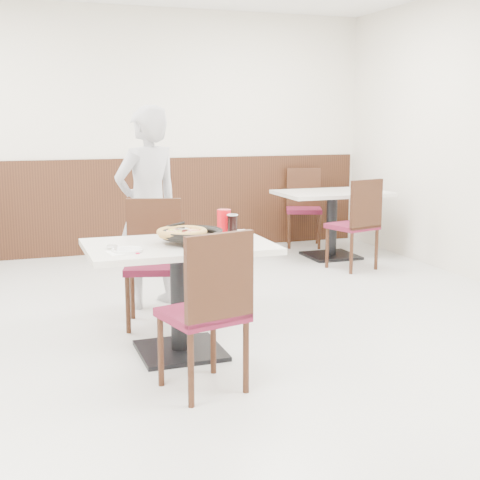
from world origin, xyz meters
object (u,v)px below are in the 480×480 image
object	(u,v)px
side_plate	(127,250)
bg_chair_right_far	(304,208)
pizza_pan	(192,237)
bg_chair_right_near	(352,224)
diner_person	(148,208)
cola_glass	(232,225)
pizza	(182,234)
main_table	(180,299)
chair_far	(153,264)
bg_table_right	(331,224)
chair_near	(202,310)
red_cup	(224,220)

from	to	relation	value
side_plate	bg_chair_right_far	world-z (taller)	bg_chair_right_far
pizza_pan	bg_chair_right_near	distance (m)	2.97
diner_person	bg_chair_right_near	distance (m)	2.41
cola_glass	pizza	bearing A→B (deg)	-150.29
main_table	pizza	size ratio (longest dim) A/B	4.00
side_plate	bg_chair_right_far	size ratio (longest dim) A/B	0.20
chair_far	pizza_pan	world-z (taller)	chair_far
main_table	bg_table_right	bearing A→B (deg)	46.35
chair_near	main_table	bearing A→B (deg)	73.41
red_cup	chair_near	bearing A→B (deg)	-114.49
pizza	bg_chair_right_far	world-z (taller)	bg_chair_right_far
pizza	bg_chair_right_far	bearing A→B (deg)	53.81
pizza	bg_chair_right_near	size ratio (longest dim) A/B	0.32
diner_person	bg_chair_right_far	size ratio (longest dim) A/B	1.75
side_plate	bg_chair_right_near	distance (m)	3.41
chair_far	red_cup	xyz separation A→B (m)	(0.46, -0.31, 0.35)
chair_far	diner_person	distance (m)	0.67
bg_table_right	pizza	bearing A→B (deg)	-133.31
main_table	chair_near	size ratio (longest dim) A/B	1.26
chair_far	bg_table_right	distance (m)	3.06
chair_far	cola_glass	size ratio (longest dim) A/B	7.31
chair_near	chair_far	world-z (taller)	same
main_table	bg_chair_right_near	distance (m)	3.01
cola_glass	bg_chair_right_near	world-z (taller)	bg_chair_right_near
chair_far	pizza	xyz separation A→B (m)	(0.06, -0.67, 0.34)
pizza_pan	bg_chair_right_far	world-z (taller)	bg_chair_right_far
red_cup	diner_person	world-z (taller)	diner_person
cola_glass	red_cup	distance (m)	0.12
bg_table_right	chair_far	bearing A→B (deg)	-142.74
chair_far	pizza_pan	size ratio (longest dim) A/B	2.47
red_cup	chair_far	bearing A→B (deg)	145.84
pizza_pan	bg_chair_right_near	bearing A→B (deg)	40.59
bg_chair_right_near	bg_table_right	bearing A→B (deg)	67.41
pizza	diner_person	distance (m)	1.24
main_table	cola_glass	world-z (taller)	cola_glass
cola_glass	bg_chair_right_near	size ratio (longest dim) A/B	0.14
chair_far	bg_table_right	world-z (taller)	chair_far
cola_glass	bg_table_right	size ratio (longest dim) A/B	0.11
pizza	red_cup	xyz separation A→B (m)	(0.40, 0.36, 0.02)
bg_chair_right_far	bg_table_right	bearing A→B (deg)	114.10
cola_glass	red_cup	xyz separation A→B (m)	(-0.03, 0.11, 0.02)
chair_far	side_plate	size ratio (longest dim) A/B	4.98
cola_glass	red_cup	world-z (taller)	red_cup
red_cup	diner_person	xyz separation A→B (m)	(-0.38, 0.88, 0.00)
pizza_pan	bg_table_right	distance (m)	3.46
side_plate	bg_chair_right_far	distance (m)	4.35
chair_near	bg_chair_right_near	distance (m)	3.46
red_cup	bg_table_right	xyz separation A→B (m)	(1.97, 2.16, -0.45)
pizza_pan	diner_person	xyz separation A→B (m)	(-0.04, 1.25, 0.04)
side_plate	bg_chair_right_far	xyz separation A→B (m)	(2.74, 3.37, -0.28)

